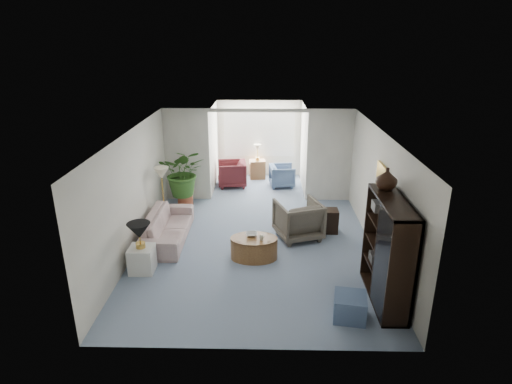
{
  "coord_description": "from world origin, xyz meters",
  "views": [
    {
      "loc": [
        0.19,
        -8.01,
        4.27
      ],
      "look_at": [
        0.0,
        0.6,
        1.1
      ],
      "focal_mm": 29.99,
      "sensor_mm": 36.0,
      "label": 1
    }
  ],
  "objects_px": {
    "entertainment_cabinet": "(388,251)",
    "sunroom_table": "(257,169)",
    "table_lamp": "(139,231)",
    "coffee_cup": "(261,238)",
    "plant_pot": "(186,201)",
    "sofa": "(168,227)",
    "sunroom_chair_maroon": "(232,174)",
    "floor_lamp": "(161,173)",
    "ottoman": "(350,307)",
    "sunroom_chair_blue": "(282,176)",
    "coffee_bowl": "(252,234)",
    "framed_picture": "(382,176)",
    "side_table_dark": "(328,221)",
    "coffee_table": "(254,248)",
    "cabinet_urn": "(387,179)",
    "wingback_chair": "(298,219)",
    "end_table": "(142,259)"
  },
  "relations": [
    {
      "from": "side_table_dark",
      "to": "sunroom_table",
      "type": "distance_m",
      "value": 4.23
    },
    {
      "from": "table_lamp",
      "to": "coffee_cup",
      "type": "bearing_deg",
      "value": 11.44
    },
    {
      "from": "coffee_bowl",
      "to": "sunroom_chair_blue",
      "type": "xyz_separation_m",
      "value": [
        0.77,
        4.31,
        -0.15
      ]
    },
    {
      "from": "coffee_bowl",
      "to": "coffee_cup",
      "type": "bearing_deg",
      "value": -45.0
    },
    {
      "from": "side_table_dark",
      "to": "coffee_cup",
      "type": "bearing_deg",
      "value": -137.49
    },
    {
      "from": "floor_lamp",
      "to": "entertainment_cabinet",
      "type": "distance_m",
      "value": 5.43
    },
    {
      "from": "plant_pot",
      "to": "sunroom_chair_maroon",
      "type": "relative_size",
      "value": 0.48
    },
    {
      "from": "sunroom_chair_blue",
      "to": "ottoman",
      "type": "bearing_deg",
      "value": -178.69
    },
    {
      "from": "coffee_cup",
      "to": "plant_pot",
      "type": "relative_size",
      "value": 0.25
    },
    {
      "from": "entertainment_cabinet",
      "to": "sunroom_chair_maroon",
      "type": "distance_m",
      "value": 6.55
    },
    {
      "from": "coffee_bowl",
      "to": "side_table_dark",
      "type": "height_order",
      "value": "side_table_dark"
    },
    {
      "from": "table_lamp",
      "to": "coffee_cup",
      "type": "relative_size",
      "value": 4.41
    },
    {
      "from": "plant_pot",
      "to": "sunroom_table",
      "type": "bearing_deg",
      "value": 52.8
    },
    {
      "from": "ottoman",
      "to": "sunroom_chair_blue",
      "type": "bearing_deg",
      "value": 97.73
    },
    {
      "from": "cabinet_urn",
      "to": "coffee_table",
      "type": "bearing_deg",
      "value": 158.76
    },
    {
      "from": "entertainment_cabinet",
      "to": "wingback_chair",
      "type": "bearing_deg",
      "value": 118.79
    },
    {
      "from": "wingback_chair",
      "to": "sunroom_table",
      "type": "relative_size",
      "value": 1.61
    },
    {
      "from": "ottoman",
      "to": "sunroom_chair_maroon",
      "type": "bearing_deg",
      "value": 110.43
    },
    {
      "from": "coffee_bowl",
      "to": "plant_pot",
      "type": "bearing_deg",
      "value": 124.88
    },
    {
      "from": "floor_lamp",
      "to": "wingback_chair",
      "type": "distance_m",
      "value": 3.34
    },
    {
      "from": "sunroom_chair_blue",
      "to": "plant_pot",
      "type": "bearing_deg",
      "value": 116.58
    },
    {
      "from": "side_table_dark",
      "to": "ottoman",
      "type": "distance_m",
      "value": 3.2
    },
    {
      "from": "entertainment_cabinet",
      "to": "coffee_table",
      "type": "bearing_deg",
      "value": 148.59
    },
    {
      "from": "table_lamp",
      "to": "plant_pot",
      "type": "xyz_separation_m",
      "value": [
        0.24,
        3.28,
        -0.69
      ]
    },
    {
      "from": "end_table",
      "to": "sunroom_table",
      "type": "relative_size",
      "value": 0.86
    },
    {
      "from": "coffee_table",
      "to": "cabinet_urn",
      "type": "relative_size",
      "value": 2.52
    },
    {
      "from": "entertainment_cabinet",
      "to": "sunroom_chair_blue",
      "type": "distance_m",
      "value": 6.02
    },
    {
      "from": "coffee_table",
      "to": "sunroom_chair_blue",
      "type": "distance_m",
      "value": 4.47
    },
    {
      "from": "coffee_bowl",
      "to": "wingback_chair",
      "type": "height_order",
      "value": "wingback_chair"
    },
    {
      "from": "sunroom_table",
      "to": "plant_pot",
      "type": "bearing_deg",
      "value": -127.2
    },
    {
      "from": "floor_lamp",
      "to": "plant_pot",
      "type": "bearing_deg",
      "value": 72.35
    },
    {
      "from": "sunroom_chair_maroon",
      "to": "sofa",
      "type": "bearing_deg",
      "value": -23.95
    },
    {
      "from": "ottoman",
      "to": "sunroom_chair_maroon",
      "type": "relative_size",
      "value": 0.6
    },
    {
      "from": "entertainment_cabinet",
      "to": "sunroom_table",
      "type": "bearing_deg",
      "value": 109.22
    },
    {
      "from": "framed_picture",
      "to": "table_lamp",
      "type": "height_order",
      "value": "framed_picture"
    },
    {
      "from": "floor_lamp",
      "to": "sunroom_table",
      "type": "bearing_deg",
      "value": 57.79
    },
    {
      "from": "framed_picture",
      "to": "sunroom_table",
      "type": "height_order",
      "value": "framed_picture"
    },
    {
      "from": "floor_lamp",
      "to": "table_lamp",
      "type": "bearing_deg",
      "value": -88.05
    },
    {
      "from": "sofa",
      "to": "sunroom_chair_maroon",
      "type": "relative_size",
      "value": 2.54
    },
    {
      "from": "table_lamp",
      "to": "coffee_table",
      "type": "relative_size",
      "value": 0.46
    },
    {
      "from": "wingback_chair",
      "to": "plant_pot",
      "type": "relative_size",
      "value": 2.35
    },
    {
      "from": "entertainment_cabinet",
      "to": "sunroom_chair_maroon",
      "type": "bearing_deg",
      "value": 117.62
    },
    {
      "from": "coffee_bowl",
      "to": "plant_pot",
      "type": "distance_m",
      "value": 3.22
    },
    {
      "from": "sunroom_chair_maroon",
      "to": "wingback_chair",
      "type": "bearing_deg",
      "value": 20.4
    },
    {
      "from": "end_table",
      "to": "wingback_chair",
      "type": "relative_size",
      "value": 0.53
    },
    {
      "from": "plant_pot",
      "to": "coffee_cup",
      "type": "bearing_deg",
      "value": -54.3
    },
    {
      "from": "sofa",
      "to": "plant_pot",
      "type": "bearing_deg",
      "value": -1.69
    },
    {
      "from": "ottoman",
      "to": "entertainment_cabinet",
      "type": "bearing_deg",
      "value": 39.25
    },
    {
      "from": "coffee_table",
      "to": "plant_pot",
      "type": "height_order",
      "value": "coffee_table"
    },
    {
      "from": "sunroom_chair_blue",
      "to": "entertainment_cabinet",
      "type": "bearing_deg",
      "value": -171.62
    }
  ]
}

